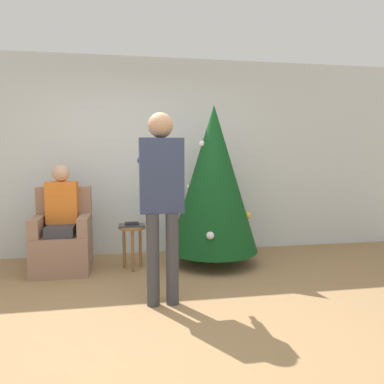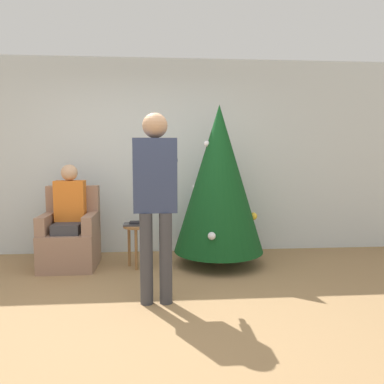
% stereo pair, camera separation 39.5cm
% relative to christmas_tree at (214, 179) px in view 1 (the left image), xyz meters
% --- Properties ---
extents(ground_plane, '(14.00, 14.00, 0.00)m').
position_rel_christmas_tree_xyz_m(ground_plane, '(-0.94, -1.53, -1.08)').
color(ground_plane, '#99754C').
extents(wall_back, '(8.00, 0.06, 2.70)m').
position_rel_christmas_tree_xyz_m(wall_back, '(-0.94, 0.70, 0.27)').
color(wall_back, silver).
rests_on(wall_back, ground_plane).
extents(christmas_tree, '(1.12, 1.12, 2.00)m').
position_rel_christmas_tree_xyz_m(christmas_tree, '(0.00, 0.00, 0.00)').
color(christmas_tree, brown).
rests_on(christmas_tree, ground_plane).
extents(armchair, '(0.65, 0.64, 0.99)m').
position_rel_christmas_tree_xyz_m(armchair, '(-1.84, 0.04, -0.73)').
color(armchair, '#93705B').
rests_on(armchair, ground_plane).
extents(person_seated, '(0.36, 0.46, 1.27)m').
position_rel_christmas_tree_xyz_m(person_seated, '(-1.84, 0.01, -0.39)').
color(person_seated, '#38383D').
rests_on(person_seated, ground_plane).
extents(person_standing, '(0.42, 0.57, 1.78)m').
position_rel_christmas_tree_xyz_m(person_standing, '(-0.76, -1.14, -0.01)').
color(person_standing, '#38383D').
rests_on(person_standing, ground_plane).
extents(side_stool, '(0.32, 0.32, 0.53)m').
position_rel_christmas_tree_xyz_m(side_stool, '(-1.02, -0.06, -0.67)').
color(side_stool, olive).
rests_on(side_stool, ground_plane).
extents(laptop, '(0.31, 0.20, 0.02)m').
position_rel_christmas_tree_xyz_m(laptop, '(-1.02, -0.06, -0.54)').
color(laptop, '#38383D').
rests_on(laptop, side_stool).
extents(book, '(0.16, 0.12, 0.02)m').
position_rel_christmas_tree_xyz_m(book, '(-1.02, -0.06, -0.52)').
color(book, black).
rests_on(book, laptop).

